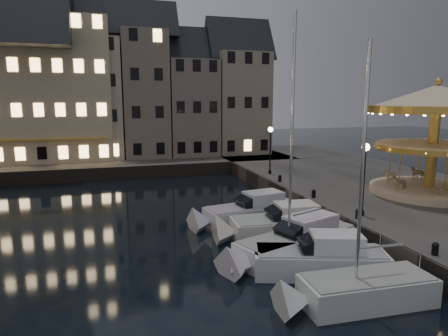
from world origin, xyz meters
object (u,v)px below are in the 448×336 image
object	(u,v)px
streetlamp_d	(431,148)
motorboat_b	(310,261)
bollard_b	(358,213)
motorboat_c	(293,244)
motorboat_a	(354,293)
streetlamp_b	(364,169)
motorboat_d	(277,226)
streetlamp_c	(270,143)
bollard_c	(314,193)
carousel	(435,119)
bollard_d	(280,178)
bollard_a	(435,248)
motorboat_e	(247,213)

from	to	relation	value
streetlamp_d	motorboat_b	size ratio (longest dim) A/B	0.60
bollard_b	motorboat_c	xyz separation A→B (m)	(-4.49, -1.06, -0.93)
streetlamp_d	motorboat_a	distance (m)	21.58
streetlamp_b	bollard_b	distance (m)	2.54
motorboat_d	streetlamp_d	bearing A→B (deg)	19.53
streetlamp_c	bollard_c	xyz separation A→B (m)	(-0.60, -9.00, -2.41)
motorboat_b	motorboat_d	world-z (taller)	same
streetlamp_b	carousel	world-z (taller)	carousel
streetlamp_b	motorboat_d	size ratio (longest dim) A/B	0.58
bollard_d	motorboat_d	xyz separation A→B (m)	(-4.08, -8.67, -0.96)
bollard_b	motorboat_a	bearing A→B (deg)	-125.56
streetlamp_b	bollard_d	bearing A→B (deg)	93.43
motorboat_c	bollard_a	bearing A→B (deg)	-44.70
streetlamp_b	streetlamp_c	world-z (taller)	same
streetlamp_c	motorboat_a	distance (m)	21.09
streetlamp_c	bollard_c	world-z (taller)	streetlamp_c
bollard_a	bollard_b	bearing A→B (deg)	90.00
motorboat_a	motorboat_d	bearing A→B (deg)	87.55
motorboat_c	motorboat_b	bearing A→B (deg)	-94.66
streetlamp_b	motorboat_d	world-z (taller)	streetlamp_b
carousel	streetlamp_c	bearing A→B (deg)	127.44
bollard_a	bollard_d	bearing A→B (deg)	90.00
motorboat_a	carousel	xyz separation A→B (m)	(12.85, 9.96, 6.03)
streetlamp_d	bollard_d	xyz separation A→B (m)	(-11.90, 3.00, -2.41)
bollard_c	motorboat_b	world-z (taller)	motorboat_b
bollard_d	streetlamp_d	bearing A→B (deg)	-14.15
bollard_a	bollard_b	distance (m)	5.50
bollard_a	motorboat_d	xyz separation A→B (m)	(-4.08, 7.33, -0.96)
motorboat_d	motorboat_c	bearing A→B (deg)	-98.12
motorboat_a	motorboat_c	xyz separation A→B (m)	(-0.07, 5.13, 0.14)
streetlamp_b	motorboat_e	distance (m)	7.72
streetlamp_d	motorboat_a	size ratio (longest dim) A/B	0.40
streetlamp_d	motorboat_e	distance (m)	17.27
streetlamp_d	motorboat_e	bearing A→B (deg)	-170.93
bollard_a	motorboat_b	size ratio (longest dim) A/B	0.08
bollard_c	motorboat_e	distance (m)	4.92
motorboat_a	bollard_d	bearing A→B (deg)	75.16
motorboat_e	streetlamp_b	bearing A→B (deg)	-38.59
bollard_b	motorboat_c	world-z (taller)	motorboat_c
motorboat_c	motorboat_e	xyz separation A→B (m)	(-0.34, 5.89, -0.04)
streetlamp_c	bollard_b	world-z (taller)	streetlamp_c
motorboat_a	motorboat_d	size ratio (longest dim) A/B	1.44
streetlamp_d	bollard_a	xyz separation A→B (m)	(-11.90, -13.00, -2.41)
streetlamp_b	carousel	size ratio (longest dim) A/B	0.46
streetlamp_d	bollard_b	world-z (taller)	streetlamp_d
streetlamp_b	bollard_c	world-z (taller)	streetlamp_b
streetlamp_d	motorboat_c	bearing A→B (deg)	-152.43
bollard_a	carousel	world-z (taller)	carousel
streetlamp_b	bollard_b	xyz separation A→B (m)	(-0.60, -0.50, -2.41)
motorboat_c	carousel	world-z (taller)	motorboat_c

